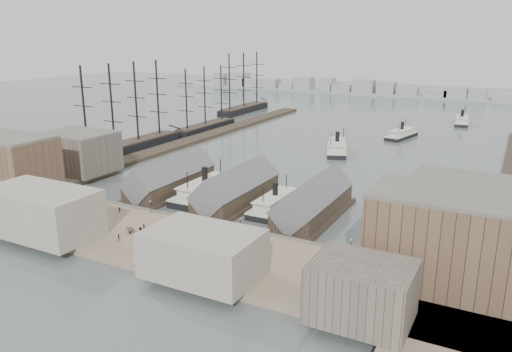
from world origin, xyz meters
The scene contains 43 objects.
ground centered at (0.00, 0.00, 0.00)m, with size 900.00×900.00×0.00m, color #4B5654.
quay centered at (0.00, -20.00, 1.00)m, with size 180.00×30.00×2.00m, color #7E6B55.
seawall centered at (0.00, -5.20, 1.15)m, with size 180.00×1.20×2.30m, color #59544C.
west_wharf centered at (-68.00, 100.00, 0.80)m, with size 10.00×220.00×1.60m, color #2D231C.
ferry_shed_west centered at (-26.00, 16.88, 4.64)m, with size 14.00×42.00×12.60m.
ferry_shed_center centered at (0.00, 16.88, 4.64)m, with size 14.00×42.00×12.60m.
ferry_shed_east centered at (26.00, 16.88, 4.64)m, with size 14.00×42.00×12.60m.
warehouse_west_front centered at (-70.00, -12.00, 11.00)m, with size 32.00×18.00×18.00m, color brown.
warehouse_west_back centered at (-70.00, 18.00, 9.00)m, with size 26.00×20.00×14.00m, color #60564C.
warehouse_east_front centered at (66.00, -12.00, 11.50)m, with size 30.00×18.00×19.00m, color brown.
warehouse_east_back centered at (68.00, 15.00, 9.50)m, with size 28.00×20.00×15.00m, color #60564C.
street_bldg_center centered at (20.00, -32.00, 7.00)m, with size 24.00×16.00×10.00m, color gray.
street_bldg_west centered at (-30.00, -32.00, 8.00)m, with size 30.00×16.00×12.00m, color gray.
street_bldg_east centered at (55.00, -33.00, 7.50)m, with size 18.00×14.00×11.00m, color #60564C.
lamp_post_far_w centered at (-45.00, -7.00, 4.71)m, with size 0.44×0.44×3.92m.
lamp_post_near_w centered at (-15.00, -7.00, 4.71)m, with size 0.44×0.44×3.92m.
lamp_post_near_e centered at (15.00, -7.00, 4.71)m, with size 0.44×0.44×3.92m.
lamp_post_far_e centered at (45.00, -7.00, 4.71)m, with size 0.44×0.44×3.92m.
far_shore centered at (-2.07, 334.14, 3.91)m, with size 500.00×40.00×15.72m.
ferry_docked_west centered at (-13.00, 18.41, 2.54)m, with size 9.09×30.31×10.83m.
ferry_docked_east centered at (13.00, 18.07, 2.13)m, with size 7.65×25.49×9.10m.
ferry_open_near centered at (4.43, 100.60, 2.40)m, with size 17.48×29.92×10.24m.
ferry_open_mid centered at (23.26, 148.17, 2.13)m, with size 12.87×26.50×9.09m.
ferry_open_far centered at (46.01, 207.25, 2.16)m, with size 10.40×26.52×9.23m.
sailing_ship_near centered at (-81.50, 57.04, 2.96)m, with size 9.81×67.57×40.33m.
sailing_ship_mid centered at (-78.83, 117.93, 2.52)m, with size 8.57×49.51×35.23m.
sailing_ship_far centered at (-93.57, 188.30, 2.92)m, with size 9.83×54.59×40.40m.
tram centered at (58.64, -15.80, 3.85)m, with size 4.07×10.43×3.61m.
horse_cart_left centered at (-39.87, -13.55, 2.78)m, with size 4.78×2.85×1.51m.
horse_cart_center centered at (-8.68, -20.19, 2.86)m, with size 4.88×3.47×1.72m.
horse_cart_right centered at (15.24, -25.95, 2.82)m, with size 4.77×2.23×1.63m.
pedestrian_0 centered at (-49.08, -10.08, 2.89)m, with size 0.65×0.47×1.77m, color black.
pedestrian_1 centered at (-44.10, -17.82, 2.86)m, with size 0.84×0.65×1.72m, color black.
pedestrian_2 centered at (-23.53, -10.81, 2.82)m, with size 1.06×0.61×1.64m, color black.
pedestrian_3 centered at (-9.32, -26.41, 2.88)m, with size 1.03×0.43×1.77m, color black.
pedestrian_4 centered at (-8.59, -17.68, 2.80)m, with size 0.78×0.51×1.60m, color black.
pedestrian_5 centered at (11.00, -22.54, 2.82)m, with size 0.60×0.44×1.64m, color black.
pedestrian_6 centered at (24.08, -10.76, 2.82)m, with size 0.80×0.62×1.64m, color black.
pedestrian_7 centered at (28.86, -25.43, 2.82)m, with size 1.06×0.61×1.64m, color black.
pedestrian_8 centered at (41.70, -13.67, 2.82)m, with size 0.97×0.40×1.65m, color black.
pedestrian_9 centered at (60.00, -18.41, 2.81)m, with size 0.80×0.52×1.63m, color black.
pedestrian_10 centered at (12.25, -18.15, 2.81)m, with size 0.79×0.52×1.62m, color black.
pedestrian_11 centered at (-32.93, -19.64, 2.83)m, with size 0.60×0.44×1.66m, color black.
Camera 1 is at (76.06, -113.28, 52.18)m, focal length 35.00 mm.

